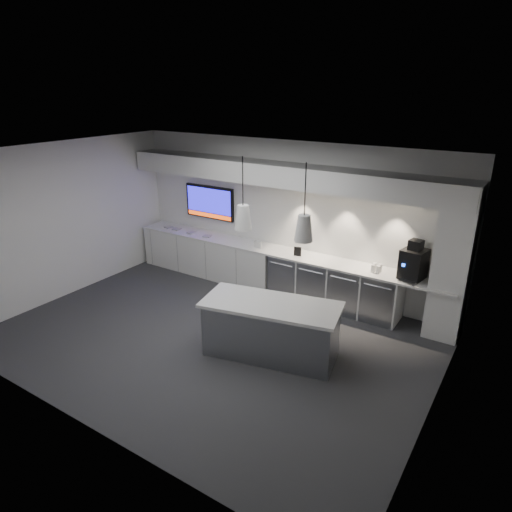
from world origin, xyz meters
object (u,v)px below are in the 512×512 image
Objects in this scene: bin at (220,324)px; island at (271,329)px; wall_tv at (210,202)px; coffee_machine at (414,263)px.

island is at bearing -0.89° from bin.
bin is at bearing -49.48° from wall_tv.
wall_tv is 4.52m from coffee_machine.
island reaches higher than bin.
coffee_machine is (4.50, -0.25, -0.38)m from wall_tv.
wall_tv is at bearing 130.52° from bin.
wall_tv is 3.32m from bin.
wall_tv reaches higher than island.
bin is 3.40m from coffee_machine.
coffee_machine reaches higher than island.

